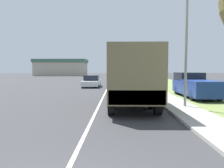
# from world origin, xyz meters

# --- Properties ---
(ground_plane) EXTENTS (180.00, 180.00, 0.00)m
(ground_plane) POSITION_xyz_m (0.00, 40.00, 0.00)
(ground_plane) COLOR #38383A
(lane_centre_stripe) EXTENTS (0.12, 120.00, 0.00)m
(lane_centre_stripe) POSITION_xyz_m (0.00, 40.00, 0.00)
(lane_centre_stripe) COLOR silver
(lane_centre_stripe) RESTS_ON ground
(sidewalk_right) EXTENTS (1.80, 120.00, 0.12)m
(sidewalk_right) POSITION_xyz_m (4.50, 40.00, 0.06)
(sidewalk_right) COLOR #ADAAA3
(sidewalk_right) RESTS_ON ground
(grass_strip_right) EXTENTS (7.00, 120.00, 0.02)m
(grass_strip_right) POSITION_xyz_m (8.90, 40.00, 0.01)
(grass_strip_right) COLOR olive
(grass_strip_right) RESTS_ON ground
(military_truck) EXTENTS (2.43, 7.37, 3.20)m
(military_truck) POSITION_xyz_m (1.85, 9.47, 1.76)
(military_truck) COLOR #545B3D
(military_truck) RESTS_ON ground
(car_nearest_ahead) EXTENTS (1.93, 4.60, 1.40)m
(car_nearest_ahead) POSITION_xyz_m (-1.99, 23.61, 0.64)
(car_nearest_ahead) COLOR silver
(car_nearest_ahead) RESTS_ON ground
(car_second_ahead) EXTENTS (1.71, 4.17, 1.64)m
(car_second_ahead) POSITION_xyz_m (1.62, 38.30, 0.73)
(car_second_ahead) COLOR silver
(car_second_ahead) RESTS_ON ground
(pickup_truck) EXTENTS (2.03, 5.74, 1.83)m
(pickup_truck) POSITION_xyz_m (6.98, 14.01, 0.90)
(pickup_truck) COLOR navy
(pickup_truck) RESTS_ON grass_strip_right
(lamp_post) EXTENTS (1.69, 0.24, 7.09)m
(lamp_post) POSITION_xyz_m (4.54, 9.18, 4.34)
(lamp_post) COLOR gray
(lamp_post) RESTS_ON sidewalk_right
(building_distant) EXTENTS (17.31, 9.60, 5.55)m
(building_distant) POSITION_xyz_m (-17.87, 71.98, 2.81)
(building_distant) COLOR #B2A893
(building_distant) RESTS_ON ground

